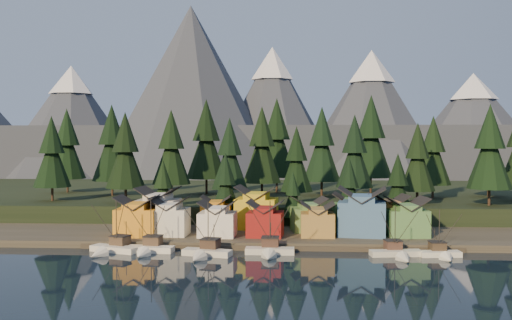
# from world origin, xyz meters

# --- Properties ---
(ground) EXTENTS (500.00, 500.00, 0.00)m
(ground) POSITION_xyz_m (0.00, 0.00, 0.00)
(ground) COLOR black
(ground) RESTS_ON ground
(shore_strip) EXTENTS (400.00, 50.00, 1.50)m
(shore_strip) POSITION_xyz_m (0.00, 40.00, 0.75)
(shore_strip) COLOR #373328
(shore_strip) RESTS_ON ground
(hillside) EXTENTS (420.00, 100.00, 6.00)m
(hillside) POSITION_xyz_m (0.00, 90.00, 3.00)
(hillside) COLOR black
(hillside) RESTS_ON ground
(dock) EXTENTS (80.00, 4.00, 1.00)m
(dock) POSITION_xyz_m (0.00, 16.50, 0.50)
(dock) COLOR #4B4235
(dock) RESTS_ON ground
(mountain_ridge) EXTENTS (560.00, 190.00, 90.00)m
(mountain_ridge) POSITION_xyz_m (-4.20, 213.59, 26.06)
(mountain_ridge) COLOR #4B5060
(mountain_ridge) RESTS_ON ground
(boat_0) EXTENTS (11.02, 11.48, 11.82)m
(boat_0) POSITION_xyz_m (-32.16, 10.54, 2.20)
(boat_0) COLOR white
(boat_0) RESTS_ON ground
(boat_1) EXTENTS (10.18, 10.92, 11.78)m
(boat_1) POSITION_xyz_m (-24.55, 10.82, 2.26)
(boat_1) COLOR white
(boat_1) RESTS_ON ground
(boat_2) EXTENTS (10.48, 11.00, 11.87)m
(boat_2) POSITION_xyz_m (-12.47, 7.95, 2.28)
(boat_2) COLOR beige
(boat_2) RESTS_ON ground
(boat_3) EXTENTS (10.16, 11.06, 11.95)m
(boat_3) POSITION_xyz_m (0.20, 10.43, 2.29)
(boat_3) COLOR beige
(boat_3) RESTS_ON ground
(boat_5) EXTENTS (10.80, 11.54, 10.87)m
(boat_5) POSITION_xyz_m (25.47, 9.74, 1.94)
(boat_5) COLOR beige
(boat_5) RESTS_ON ground
(boat_6) EXTENTS (8.46, 9.07, 10.30)m
(boat_6) POSITION_xyz_m (33.99, 9.98, 2.03)
(boat_6) COLOR white
(boat_6) RESTS_ON ground
(house_front_0) EXTENTS (9.15, 8.68, 8.92)m
(house_front_0) POSITION_xyz_m (-30.18, 23.06, 6.19)
(house_front_0) COLOR orange
(house_front_0) RESTS_ON shore_strip
(house_front_1) EXTENTS (8.49, 8.16, 8.58)m
(house_front_1) POSITION_xyz_m (-22.99, 24.24, 6.01)
(house_front_1) COLOR silver
(house_front_1) RESTS_ON shore_strip
(house_front_2) EXTENTS (8.28, 8.35, 7.87)m
(house_front_2) POSITION_xyz_m (-11.94, 23.31, 5.64)
(house_front_2) COLOR white
(house_front_2) RESTS_ON shore_strip
(house_front_3) EXTENTS (8.37, 8.03, 7.93)m
(house_front_3) POSITION_xyz_m (-1.26, 23.60, 5.67)
(house_front_3) COLOR maroon
(house_front_3) RESTS_ON shore_strip
(house_front_4) EXTENTS (7.42, 8.01, 7.58)m
(house_front_4) POSITION_xyz_m (10.41, 24.64, 5.48)
(house_front_4) COLOR #A57D3A
(house_front_4) RESTS_ON shore_strip
(house_front_5) EXTENTS (11.66, 10.86, 10.92)m
(house_front_5) POSITION_xyz_m (20.47, 26.16, 7.24)
(house_front_5) COLOR #3E6694
(house_front_5) RESTS_ON shore_strip
(house_front_6) EXTENTS (9.37, 8.93, 8.73)m
(house_front_6) POSITION_xyz_m (30.31, 25.79, 6.09)
(house_front_6) COLOR #548849
(house_front_6) RESTS_ON shore_strip
(house_back_0) EXTENTS (9.91, 9.55, 10.25)m
(house_back_0) POSITION_xyz_m (-27.24, 31.49, 6.88)
(house_back_0) COLOR beige
(house_back_0) RESTS_ON shore_strip
(house_back_1) EXTENTS (7.43, 7.51, 8.01)m
(house_back_1) POSITION_xyz_m (-13.63, 33.85, 5.71)
(house_back_1) COLOR orange
(house_back_1) RESTS_ON shore_strip
(house_back_2) EXTENTS (10.60, 9.88, 10.38)m
(house_back_2) POSITION_xyz_m (-3.85, 35.07, 6.95)
(house_back_2) COLOR gold
(house_back_2) RESTS_ON shore_strip
(house_back_3) EXTENTS (8.98, 8.27, 8.02)m
(house_back_3) POSITION_xyz_m (8.75, 31.36, 5.71)
(house_back_3) COLOR #598749
(house_back_3) RESTS_ON shore_strip
(house_back_4) EXTENTS (9.54, 9.26, 9.12)m
(house_back_4) POSITION_xyz_m (18.65, 31.63, 6.29)
(house_back_4) COLOR #468246
(house_back_4) RESTS_ON shore_strip
(house_back_5) EXTENTS (8.40, 8.49, 8.67)m
(house_back_5) POSITION_xyz_m (27.91, 32.14, 6.05)
(house_back_5) COLOR #B06F3E
(house_back_5) RESTS_ON shore_strip
(tree_hill_0) EXTENTS (10.23, 10.23, 23.84)m
(tree_hill_0) POSITION_xyz_m (-62.00, 52.00, 19.03)
(tree_hill_0) COLOR #332319
(tree_hill_0) RESTS_ON hillside
(tree_hill_1) EXTENTS (11.98, 11.98, 27.92)m
(tree_hill_1) POSITION_xyz_m (-50.00, 68.00, 21.26)
(tree_hill_1) COLOR #332319
(tree_hill_1) RESTS_ON hillside
(tree_hill_2) EXTENTS (10.58, 10.58, 24.66)m
(tree_hill_2) POSITION_xyz_m (-40.00, 48.00, 19.48)
(tree_hill_2) COLOR #332319
(tree_hill_2) RESTS_ON hillside
(tree_hill_3) EXTENTS (11.12, 11.12, 25.90)m
(tree_hill_3) POSITION_xyz_m (-30.00, 60.00, 20.16)
(tree_hill_3) COLOR #332319
(tree_hill_3) RESTS_ON hillside
(tree_hill_4) EXTENTS (12.83, 12.83, 29.89)m
(tree_hill_4) POSITION_xyz_m (-22.00, 75.00, 22.35)
(tree_hill_4) COLOR #332319
(tree_hill_4) RESTS_ON hillside
(tree_hill_5) EXTENTS (9.91, 9.91, 23.08)m
(tree_hill_5) POSITION_xyz_m (-12.00, 50.00, 18.62)
(tree_hill_5) COLOR #332319
(tree_hill_5) RESTS_ON hillside
(tree_hill_6) EXTENTS (11.61, 11.61, 27.04)m
(tree_hill_6) POSITION_xyz_m (-4.00, 65.00, 20.78)
(tree_hill_6) COLOR #332319
(tree_hill_6) RESTS_ON hillside
(tree_hill_7) EXTENTS (8.89, 8.89, 20.70)m
(tree_hill_7) POSITION_xyz_m (6.00, 48.00, 17.31)
(tree_hill_7) COLOR #332319
(tree_hill_7) RESTS_ON hillside
(tree_hill_8) EXTENTS (11.72, 11.72, 27.30)m
(tree_hill_8) POSITION_xyz_m (14.00, 72.00, 20.93)
(tree_hill_8) COLOR #332319
(tree_hill_8) RESTS_ON hillside
(tree_hill_9) EXTENTS (10.35, 10.35, 24.11)m
(tree_hill_9) POSITION_xyz_m (22.00, 55.00, 19.18)
(tree_hill_9) COLOR #332319
(tree_hill_9) RESTS_ON hillside
(tree_hill_10) EXTENTS (13.47, 13.47, 31.37)m
(tree_hill_10) POSITION_xyz_m (30.00, 80.00, 23.15)
(tree_hill_10) COLOR #332319
(tree_hill_10) RESTS_ON hillside
(tree_hill_11) EXTENTS (9.30, 9.30, 21.66)m
(tree_hill_11) POSITION_xyz_m (38.00, 50.00, 17.84)
(tree_hill_11) COLOR #332319
(tree_hill_11) RESTS_ON hillside
(tree_hill_12) EXTENTS (10.37, 10.37, 24.16)m
(tree_hill_12) POSITION_xyz_m (46.00, 66.00, 19.21)
(tree_hill_12) COLOR #332319
(tree_hill_12) RESTS_ON hillside
(tree_hill_13) EXTENTS (11.34, 11.34, 26.43)m
(tree_hill_13) POSITION_xyz_m (56.00, 48.00, 20.45)
(tree_hill_13) COLOR #332319
(tree_hill_13) RESTS_ON hillside
(tree_hill_14) EXTENTS (11.59, 11.59, 26.99)m
(tree_hill_14) POSITION_xyz_m (64.00, 72.00, 20.75)
(tree_hill_14) COLOR #332319
(tree_hill_14) RESTS_ON hillside
(tree_hill_15) EXTENTS (13.15, 13.15, 30.64)m
(tree_hill_15) POSITION_xyz_m (0.00, 82.00, 22.75)
(tree_hill_15) COLOR #332319
(tree_hill_15) RESTS_ON hillside
(tree_hill_16) EXTENTS (11.72, 11.72, 27.31)m
(tree_hill_16) POSITION_xyz_m (-68.00, 78.00, 20.93)
(tree_hill_16) COLOR #332319
(tree_hill_16) RESTS_ON hillside
(tree_shore_0) EXTENTS (7.14, 7.14, 16.63)m
(tree_shore_0) POSITION_xyz_m (-28.00, 40.00, 10.58)
(tree_shore_0) COLOR #332319
(tree_shore_0) RESTS_ON shore_strip
(tree_shore_1) EXTENTS (7.88, 7.88, 18.35)m
(tree_shore_1) POSITION_xyz_m (-12.00, 40.00, 11.53)
(tree_shore_1) COLOR #332319
(tree_shore_1) RESTS_ON shore_strip
(tree_shore_2) EXTENTS (5.87, 5.87, 13.66)m
(tree_shore_2) POSITION_xyz_m (5.00, 40.00, 8.96)
(tree_shore_2) COLOR #332319
(tree_shore_2) RESTS_ON shore_strip
(tree_shore_3) EXTENTS (7.44, 7.44, 17.32)m
(tree_shore_3) POSITION_xyz_m (19.00, 40.00, 10.96)
(tree_shore_3) COLOR #332319
(tree_shore_3) RESTS_ON shore_strip
(tree_shore_4) EXTENTS (7.86, 7.86, 18.30)m
(tree_shore_4) POSITION_xyz_m (31.00, 40.00, 11.50)
(tree_shore_4) COLOR #332319
(tree_shore_4) RESTS_ON shore_strip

